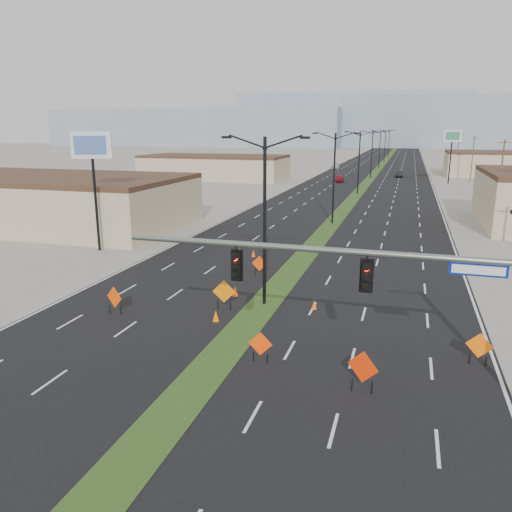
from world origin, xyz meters
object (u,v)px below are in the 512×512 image
(cone_0, at_px, (216,316))
(streetlight_6, at_px, (389,143))
(streetlight_3, at_px, (372,153))
(streetlight_5, at_px, (385,145))
(pole_sign_east_far, at_px, (452,140))
(streetlight_1, at_px, (334,175))
(construction_sign_1, at_px, (224,293))
(streetlight_2, at_px, (359,160))
(cone_3, at_px, (253,253))
(construction_sign_0, at_px, (114,298))
(construction_sign_4, at_px, (363,368))
(car_left, at_px, (339,179))
(pole_sign_west, at_px, (92,154))
(streetlight_0, at_px, (265,217))
(construction_sign_5, at_px, (479,347))
(car_mid, at_px, (399,174))
(streetlight_4, at_px, (380,148))
(cone_2, at_px, (314,305))
(car_far, at_px, (335,166))
(construction_sign_2, at_px, (259,264))
(signal_mast, at_px, (419,292))
(construction_sign_3, at_px, (260,345))

(cone_0, bearing_deg, streetlight_6, 89.40)
(streetlight_3, xyz_separation_m, streetlight_5, (0.00, 56.00, 0.00))
(pole_sign_east_far, bearing_deg, streetlight_3, 146.63)
(streetlight_1, xyz_separation_m, pole_sign_east_far, (15.44, 49.39, 2.97))
(streetlight_1, height_order, construction_sign_1, streetlight_1)
(streetlight_2, bearing_deg, pole_sign_east_far, 54.18)
(cone_3, bearing_deg, construction_sign_0, -103.71)
(construction_sign_4, bearing_deg, streetlight_1, 123.74)
(streetlight_2, height_order, car_left, streetlight_2)
(construction_sign_1, xyz_separation_m, pole_sign_west, (-15.81, 10.87, 7.29))
(streetlight_0, bearing_deg, streetlight_5, 90.00)
(streetlight_3, bearing_deg, pole_sign_west, -103.39)
(cone_0, height_order, pole_sign_west, pole_sign_west)
(construction_sign_5, bearing_deg, streetlight_5, 108.60)
(streetlight_2, relative_size, streetlight_5, 1.00)
(streetlight_1, height_order, streetlight_3, same)
(construction_sign_0, distance_m, construction_sign_1, 6.30)
(pole_sign_west, bearing_deg, car_mid, 50.30)
(streetlight_2, height_order, streetlight_6, same)
(streetlight_2, bearing_deg, streetlight_1, -90.00)
(streetlight_3, xyz_separation_m, streetlight_4, (0.00, 28.00, 0.00))
(construction_sign_4, bearing_deg, streetlight_3, 117.59)
(car_left, distance_m, cone_2, 74.33)
(construction_sign_1, bearing_deg, cone_2, 6.65)
(streetlight_5, xyz_separation_m, construction_sign_4, (6.71, -149.00, -4.35))
(streetlight_0, height_order, car_left, streetlight_0)
(streetlight_3, xyz_separation_m, pole_sign_west, (-17.81, -74.78, 2.95))
(streetlight_5, height_order, construction_sign_4, streetlight_5)
(streetlight_5, bearing_deg, streetlight_3, -90.00)
(car_far, height_order, construction_sign_2, car_far)
(streetlight_3, height_order, car_left, streetlight_3)
(streetlight_5, height_order, cone_2, streetlight_5)
(signal_mast, height_order, streetlight_6, streetlight_6)
(streetlight_0, xyz_separation_m, streetlight_5, (0.00, 140.00, 0.00))
(construction_sign_1, distance_m, construction_sign_3, 7.20)
(streetlight_1, bearing_deg, streetlight_6, 90.00)
(car_mid, bearing_deg, signal_mast, -91.21)
(streetlight_0, relative_size, cone_3, 17.20)
(construction_sign_3, xyz_separation_m, cone_0, (-3.80, 4.13, -0.56))
(pole_sign_east_far, bearing_deg, construction_sign_1, -112.63)
(construction_sign_5, distance_m, cone_3, 22.34)
(pole_sign_east_far, bearing_deg, car_left, 179.46)
(construction_sign_1, distance_m, construction_sign_2, 7.34)
(construction_sign_1, height_order, construction_sign_3, construction_sign_1)
(cone_0, bearing_deg, cone_3, 98.97)
(signal_mast, xyz_separation_m, car_left, (-13.96, 83.85, -4.11))
(streetlight_1, bearing_deg, construction_sign_5, -70.83)
(signal_mast, distance_m, car_mid, 98.54)
(car_far, distance_m, construction_sign_4, 117.08)
(construction_sign_3, bearing_deg, construction_sign_5, 13.84)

